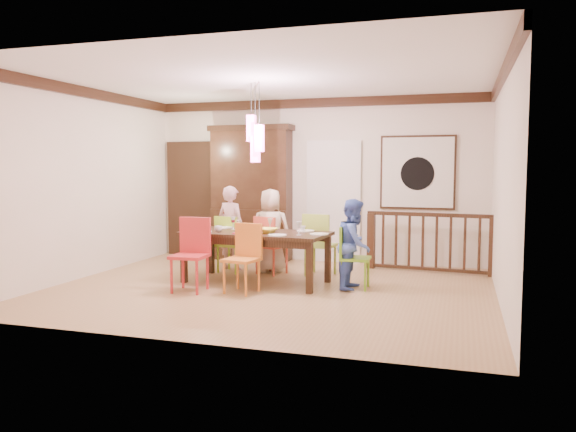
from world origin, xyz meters
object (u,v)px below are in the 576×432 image
(chair_end_right, at_px, (356,253))
(person_far_mid, at_px, (271,231))
(person_far_left, at_px, (231,228))
(balustrade, at_px, (430,241))
(dining_table, at_px, (256,237))
(china_hutch, at_px, (252,193))
(chair_far_left, at_px, (232,240))
(person_end_right, at_px, (354,244))

(chair_end_right, height_order, person_far_mid, person_far_mid)
(person_far_left, bearing_deg, balustrade, -151.20)
(person_far_mid, bearing_deg, dining_table, 86.63)
(balustrade, bearing_deg, china_hutch, 179.65)
(chair_far_left, distance_m, person_far_left, 0.28)
(person_far_left, distance_m, person_end_right, 2.38)
(dining_table, xyz_separation_m, china_hutch, (-0.80, 1.94, 0.56))
(balustrade, xyz_separation_m, person_far_mid, (-2.45, -0.75, 0.17))
(balustrade, relative_size, person_far_mid, 1.52)
(chair_far_left, bearing_deg, dining_table, 143.60)
(chair_end_right, relative_size, china_hutch, 0.36)
(person_far_mid, relative_size, person_end_right, 1.07)
(china_hutch, bearing_deg, balustrade, -6.19)
(chair_end_right, bearing_deg, person_far_mid, 60.37)
(chair_far_left, xyz_separation_m, person_end_right, (2.11, -0.66, 0.10))
(dining_table, height_order, balustrade, balustrade)
(dining_table, height_order, chair_far_left, chair_far_left)
(chair_end_right, xyz_separation_m, china_hutch, (-2.27, 1.91, 0.72))
(china_hutch, bearing_deg, chair_end_right, -40.08)
(chair_end_right, bearing_deg, person_end_right, 132.44)
(dining_table, height_order, person_end_right, person_end_right)
(chair_end_right, bearing_deg, china_hutch, 48.42)
(dining_table, height_order, person_far_left, person_far_left)
(person_far_left, height_order, person_end_right, person_far_left)
(china_hutch, height_order, person_far_left, china_hutch)
(dining_table, xyz_separation_m, person_end_right, (1.45, 0.01, -0.04))
(person_far_left, xyz_separation_m, person_far_mid, (0.70, -0.03, -0.02))
(dining_table, bearing_deg, person_far_left, 135.50)
(chair_end_right, xyz_separation_m, person_end_right, (-0.01, -0.01, 0.13))
(chair_far_left, relative_size, china_hutch, 0.37)
(person_end_right, bearing_deg, china_hutch, 51.77)
(chair_far_left, xyz_separation_m, china_hutch, (-0.14, 1.26, 0.70))
(person_end_right, bearing_deg, chair_end_right, -43.81)
(dining_table, distance_m, person_far_mid, 0.85)
(balustrade, bearing_deg, chair_far_left, -157.37)
(person_end_right, bearing_deg, person_far_mid, 63.46)
(person_far_left, distance_m, person_far_mid, 0.70)
(dining_table, distance_m, person_end_right, 1.45)
(china_hutch, xyz_separation_m, balustrade, (3.19, -0.35, -0.72))
(chair_end_right, height_order, person_far_left, person_far_left)
(balustrade, height_order, person_end_right, person_end_right)
(chair_far_left, relative_size, person_far_left, 0.66)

